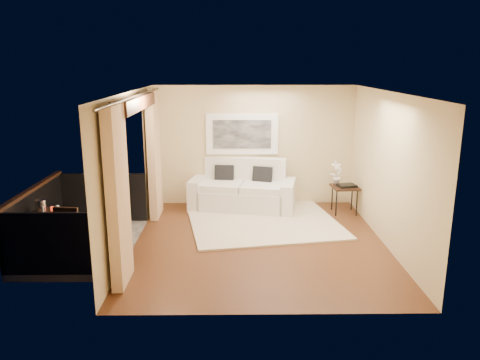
{
  "coord_description": "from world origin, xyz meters",
  "views": [
    {
      "loc": [
        -0.45,
        -7.96,
        3.18
      ],
      "look_at": [
        -0.35,
        0.5,
        1.05
      ],
      "focal_mm": 35.0,
      "sensor_mm": 36.0,
      "label": 1
    }
  ],
  "objects_px": {
    "sofa": "(243,191)",
    "ice_bucket": "(41,206)",
    "orchid": "(337,173)",
    "balcony_chair_near": "(65,233)",
    "bistro_table": "(50,217)",
    "side_table": "(345,189)",
    "balcony_chair_far": "(115,204)"
  },
  "relations": [
    {
      "from": "ice_bucket",
      "to": "balcony_chair_near",
      "type": "bearing_deg",
      "value": -44.24
    },
    {
      "from": "side_table",
      "to": "orchid",
      "type": "bearing_deg",
      "value": 130.87
    },
    {
      "from": "sofa",
      "to": "orchid",
      "type": "distance_m",
      "value": 2.1
    },
    {
      "from": "orchid",
      "to": "bistro_table",
      "type": "distance_m",
      "value": 5.84
    },
    {
      "from": "sofa",
      "to": "orchid",
      "type": "height_order",
      "value": "orchid"
    },
    {
      "from": "balcony_chair_near",
      "to": "ice_bucket",
      "type": "distance_m",
      "value": 0.86
    },
    {
      "from": "side_table",
      "to": "bistro_table",
      "type": "distance_m",
      "value": 5.91
    },
    {
      "from": "bistro_table",
      "to": "orchid",
      "type": "bearing_deg",
      "value": 23.52
    },
    {
      "from": "side_table",
      "to": "ice_bucket",
      "type": "bearing_deg",
      "value": -160.03
    },
    {
      "from": "orchid",
      "to": "ice_bucket",
      "type": "bearing_deg",
      "value": -157.9
    },
    {
      "from": "side_table",
      "to": "orchid",
      "type": "height_order",
      "value": "orchid"
    },
    {
      "from": "orchid",
      "to": "ice_bucket",
      "type": "xyz_separation_m",
      "value": [
        -5.52,
        -2.24,
        -0.03
      ]
    },
    {
      "from": "balcony_chair_near",
      "to": "orchid",
      "type": "bearing_deg",
      "value": 36.37
    },
    {
      "from": "balcony_chair_near",
      "to": "balcony_chair_far",
      "type": "bearing_deg",
      "value": 83.69
    },
    {
      "from": "bistro_table",
      "to": "ice_bucket",
      "type": "bearing_deg",
      "value": 151.74
    },
    {
      "from": "balcony_chair_near",
      "to": "sofa",
      "type": "bearing_deg",
      "value": 52.74
    },
    {
      "from": "orchid",
      "to": "balcony_chair_near",
      "type": "xyz_separation_m",
      "value": [
        -4.94,
        -2.81,
        -0.31
      ]
    },
    {
      "from": "sofa",
      "to": "balcony_chair_far",
      "type": "height_order",
      "value": "sofa"
    },
    {
      "from": "sofa",
      "to": "balcony_chair_far",
      "type": "distance_m",
      "value": 2.86
    },
    {
      "from": "sofa",
      "to": "ice_bucket",
      "type": "distance_m",
      "value": 4.27
    },
    {
      "from": "bistro_table",
      "to": "ice_bucket",
      "type": "height_order",
      "value": "ice_bucket"
    },
    {
      "from": "sofa",
      "to": "balcony_chair_near",
      "type": "bearing_deg",
      "value": -122.82
    },
    {
      "from": "balcony_chair_far",
      "to": "ice_bucket",
      "type": "height_order",
      "value": "ice_bucket"
    },
    {
      "from": "side_table",
      "to": "balcony_chair_near",
      "type": "distance_m",
      "value": 5.73
    },
    {
      "from": "bistro_table",
      "to": "ice_bucket",
      "type": "distance_m",
      "value": 0.26
    },
    {
      "from": "side_table",
      "to": "balcony_chair_far",
      "type": "xyz_separation_m",
      "value": [
        -4.71,
        -0.97,
        -0.02
      ]
    },
    {
      "from": "side_table",
      "to": "balcony_chair_near",
      "type": "xyz_separation_m",
      "value": [
        -5.09,
        -2.63,
        0.01
      ]
    },
    {
      "from": "sofa",
      "to": "bistro_table",
      "type": "relative_size",
      "value": 3.36
    },
    {
      "from": "orchid",
      "to": "balcony_chair_near",
      "type": "distance_m",
      "value": 5.69
    },
    {
      "from": "sofa",
      "to": "balcony_chair_far",
      "type": "xyz_separation_m",
      "value": [
        -2.52,
        -1.34,
        0.13
      ]
    },
    {
      "from": "sofa",
      "to": "orchid",
      "type": "xyz_separation_m",
      "value": [
        2.04,
        -0.2,
        0.47
      ]
    },
    {
      "from": "orchid",
      "to": "bistro_table",
      "type": "height_order",
      "value": "orchid"
    }
  ]
}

